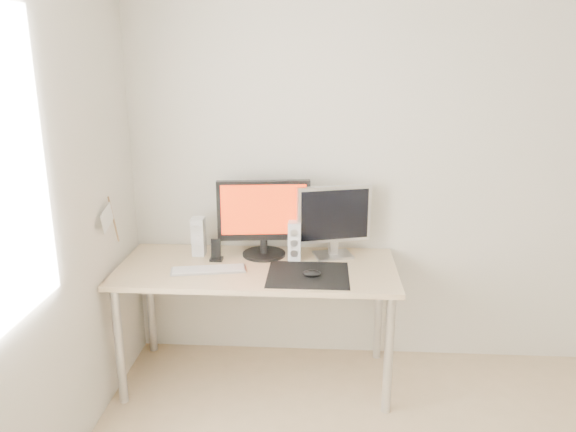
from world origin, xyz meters
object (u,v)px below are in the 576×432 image
object	(u,v)px
mouse	(312,273)
keyboard	(209,270)
speaker_right	(295,241)
main_monitor	(264,215)
second_monitor	(334,218)
phone_dock	(216,254)
speaker_left	(199,236)
desk	(257,279)

from	to	relation	value
mouse	keyboard	xyz separation A→B (m)	(-0.58, 0.05, -0.01)
keyboard	speaker_right	bearing A→B (deg)	24.29
main_monitor	second_monitor	world-z (taller)	main_monitor
speaker_right	phone_dock	size ratio (longest dim) A/B	1.77
main_monitor	keyboard	distance (m)	0.46
main_monitor	speaker_left	world-z (taller)	main_monitor
desk	speaker_left	distance (m)	0.45
speaker_left	phone_dock	distance (m)	0.17
mouse	speaker_left	world-z (taller)	speaker_left
main_monitor	keyboard	xyz separation A→B (m)	(-0.29, -0.27, -0.25)
desk	main_monitor	size ratio (longest dim) A/B	2.90
desk	mouse	bearing A→B (deg)	-24.35
speaker_right	keyboard	xyz separation A→B (m)	(-0.47, -0.21, -0.11)
phone_dock	speaker_right	bearing A→B (deg)	5.60
phone_dock	desk	bearing A→B (deg)	-17.49
speaker_right	mouse	bearing A→B (deg)	-68.03
main_monitor	phone_dock	xyz separation A→B (m)	(-0.27, -0.10, -0.21)
second_monitor	keyboard	distance (m)	0.79
mouse	desk	distance (m)	0.36
main_monitor	mouse	bearing A→B (deg)	-47.34
desk	speaker_left	world-z (taller)	speaker_left
main_monitor	keyboard	bearing A→B (deg)	-137.30
speaker_right	desk	bearing A→B (deg)	-149.37
desk	second_monitor	bearing A→B (deg)	23.78
speaker_left	speaker_right	xyz separation A→B (m)	(0.58, -0.05, 0.00)
speaker_left	keyboard	size ratio (longest dim) A/B	0.54
speaker_left	phone_dock	size ratio (longest dim) A/B	1.77
main_monitor	second_monitor	xyz separation A→B (m)	(0.42, 0.02, -0.01)
speaker_left	phone_dock	world-z (taller)	speaker_left
second_monitor	mouse	bearing A→B (deg)	-109.80
main_monitor	speaker_left	xyz separation A→B (m)	(-0.40, -0.01, -0.14)
second_monitor	phone_dock	world-z (taller)	second_monitor
main_monitor	phone_dock	size ratio (longest dim) A/B	4.18
mouse	main_monitor	world-z (taller)	main_monitor
second_monitor	keyboard	size ratio (longest dim) A/B	1.02
mouse	second_monitor	world-z (taller)	second_monitor
speaker_right	speaker_left	bearing A→B (deg)	175.52
speaker_left	speaker_right	distance (m)	0.58
second_monitor	phone_dock	size ratio (longest dim) A/B	3.36
desk	phone_dock	world-z (taller)	phone_dock
mouse	desk	size ratio (longest dim) A/B	0.06
second_monitor	keyboard	world-z (taller)	second_monitor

